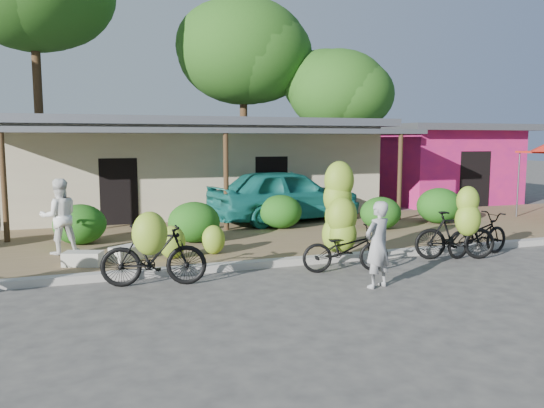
{
  "coord_description": "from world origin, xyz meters",
  "views": [
    {
      "loc": [
        -3.6,
        -8.28,
        2.65
      ],
      "look_at": [
        0.27,
        2.95,
        1.2
      ],
      "focal_mm": 35.0,
      "sensor_mm": 36.0,
      "label": 1
    }
  ],
  "objects_px": {
    "bike_left": "(153,252)",
    "vendor": "(378,244)",
    "bike_far_right": "(477,235)",
    "sack_near": "(131,252)",
    "bystander": "(59,216)",
    "tree_near_right": "(333,88)",
    "bike_center": "(342,226)",
    "sack_far": "(83,259)",
    "teal_van": "(285,195)",
    "tree_center_right": "(239,50)",
    "bike_right": "(458,230)"
  },
  "relations": [
    {
      "from": "sack_near",
      "to": "bystander",
      "type": "bearing_deg",
      "value": 142.98
    },
    {
      "from": "tree_near_right",
      "to": "vendor",
      "type": "xyz_separation_m",
      "value": [
        -6.09,
        -14.71,
        -4.24
      ]
    },
    {
      "from": "bike_left",
      "to": "bystander",
      "type": "bearing_deg",
      "value": 40.38
    },
    {
      "from": "tree_near_right",
      "to": "bystander",
      "type": "distance_m",
      "value": 16.1
    },
    {
      "from": "sack_far",
      "to": "bystander",
      "type": "xyz_separation_m",
      "value": [
        -0.48,
        1.33,
        0.7
      ]
    },
    {
      "from": "bike_right",
      "to": "sack_near",
      "type": "xyz_separation_m",
      "value": [
        -6.81,
        1.94,
        -0.41
      ]
    },
    {
      "from": "tree_center_right",
      "to": "tree_near_right",
      "type": "xyz_separation_m",
      "value": [
        4.0,
        -2.0,
        -1.86
      ]
    },
    {
      "from": "sack_far",
      "to": "vendor",
      "type": "relative_size",
      "value": 0.48
    },
    {
      "from": "bike_left",
      "to": "teal_van",
      "type": "height_order",
      "value": "teal_van"
    },
    {
      "from": "sack_near",
      "to": "teal_van",
      "type": "xyz_separation_m",
      "value": [
        4.94,
        3.88,
        0.68
      ]
    },
    {
      "from": "tree_center_right",
      "to": "bike_left",
      "type": "xyz_separation_m",
      "value": [
        -5.89,
        -15.41,
        -6.23
      ]
    },
    {
      "from": "bike_right",
      "to": "vendor",
      "type": "relative_size",
      "value": 1.19
    },
    {
      "from": "teal_van",
      "to": "bike_left",
      "type": "bearing_deg",
      "value": 129.74
    },
    {
      "from": "tree_center_right",
      "to": "bike_center",
      "type": "relative_size",
      "value": 4.2
    },
    {
      "from": "tree_near_right",
      "to": "bike_center",
      "type": "distance_m",
      "value": 15.14
    },
    {
      "from": "bike_right",
      "to": "vendor",
      "type": "bearing_deg",
      "value": 131.84
    },
    {
      "from": "bike_far_right",
      "to": "sack_far",
      "type": "xyz_separation_m",
      "value": [
        -8.51,
        1.43,
        -0.23
      ]
    },
    {
      "from": "tree_center_right",
      "to": "bike_right",
      "type": "distance_m",
      "value": 16.64
    },
    {
      "from": "bike_far_right",
      "to": "bystander",
      "type": "xyz_separation_m",
      "value": [
        -8.98,
        2.76,
        0.47
      ]
    },
    {
      "from": "sack_near",
      "to": "sack_far",
      "type": "bearing_deg",
      "value": -164.86
    },
    {
      "from": "tree_near_right",
      "to": "bike_left",
      "type": "relative_size",
      "value": 3.47
    },
    {
      "from": "tree_center_right",
      "to": "bike_left",
      "type": "distance_m",
      "value": 17.64
    },
    {
      "from": "sack_far",
      "to": "bystander",
      "type": "distance_m",
      "value": 1.58
    },
    {
      "from": "bike_left",
      "to": "bike_far_right",
      "type": "xyz_separation_m",
      "value": [
        7.29,
        0.24,
        -0.16
      ]
    },
    {
      "from": "vendor",
      "to": "sack_far",
      "type": "bearing_deg",
      "value": -49.38
    },
    {
      "from": "bike_center",
      "to": "bike_right",
      "type": "xyz_separation_m",
      "value": [
        2.71,
        -0.19,
        -0.2
      ]
    },
    {
      "from": "teal_van",
      "to": "bike_right",
      "type": "bearing_deg",
      "value": -173.6
    },
    {
      "from": "vendor",
      "to": "bystander",
      "type": "bearing_deg",
      "value": -56.84
    },
    {
      "from": "sack_near",
      "to": "tree_center_right",
      "type": "bearing_deg",
      "value": 65.47
    },
    {
      "from": "tree_center_right",
      "to": "bystander",
      "type": "xyz_separation_m",
      "value": [
        -7.58,
        -12.41,
        -5.92
      ]
    },
    {
      "from": "bike_left",
      "to": "vendor",
      "type": "relative_size",
      "value": 1.25
    },
    {
      "from": "tree_near_right",
      "to": "tree_center_right",
      "type": "bearing_deg",
      "value": 153.43
    },
    {
      "from": "sack_near",
      "to": "vendor",
      "type": "xyz_separation_m",
      "value": [
        4.06,
        -3.22,
        0.51
      ]
    },
    {
      "from": "bike_left",
      "to": "sack_near",
      "type": "bearing_deg",
      "value": 18.79
    },
    {
      "from": "bike_center",
      "to": "bystander",
      "type": "xyz_separation_m",
      "value": [
        -5.52,
        2.82,
        0.08
      ]
    },
    {
      "from": "sack_near",
      "to": "bystander",
      "type": "height_order",
      "value": "bystander"
    },
    {
      "from": "bike_left",
      "to": "vendor",
      "type": "bearing_deg",
      "value": -97.9
    },
    {
      "from": "tree_center_right",
      "to": "bike_center",
      "type": "xyz_separation_m",
      "value": [
        -2.06,
        -15.24,
        -6.0
      ]
    },
    {
      "from": "bike_right",
      "to": "bystander",
      "type": "xyz_separation_m",
      "value": [
        -8.23,
        3.02,
        0.27
      ]
    },
    {
      "from": "bike_right",
      "to": "teal_van",
      "type": "distance_m",
      "value": 6.12
    },
    {
      "from": "bike_far_right",
      "to": "sack_near",
      "type": "height_order",
      "value": "bike_far_right"
    },
    {
      "from": "sack_near",
      "to": "sack_far",
      "type": "height_order",
      "value": "sack_near"
    },
    {
      "from": "bike_far_right",
      "to": "tree_center_right",
      "type": "bearing_deg",
      "value": -4.93
    },
    {
      "from": "bike_center",
      "to": "bike_far_right",
      "type": "relative_size",
      "value": 1.12
    },
    {
      "from": "bike_right",
      "to": "sack_near",
      "type": "distance_m",
      "value": 7.09
    },
    {
      "from": "bike_far_right",
      "to": "bike_right",
      "type": "bearing_deg",
      "value": 98.94
    },
    {
      "from": "vendor",
      "to": "tree_center_right",
      "type": "bearing_deg",
      "value": -115.93
    },
    {
      "from": "sack_far",
      "to": "teal_van",
      "type": "distance_m",
      "value": 7.23
    },
    {
      "from": "bike_far_right",
      "to": "bystander",
      "type": "height_order",
      "value": "bystander"
    },
    {
      "from": "tree_near_right",
      "to": "bike_far_right",
      "type": "relative_size",
      "value": 3.47
    }
  ]
}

